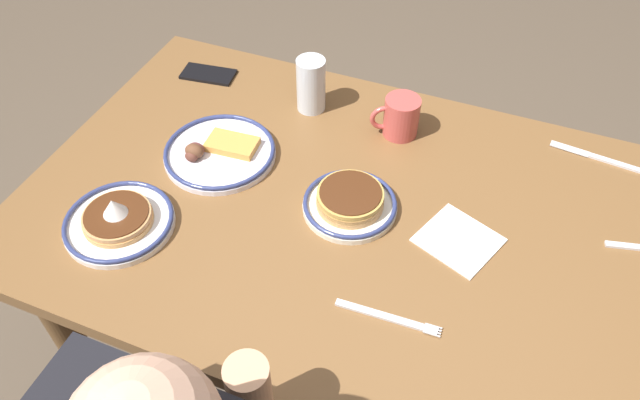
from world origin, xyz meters
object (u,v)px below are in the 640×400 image
fork_near (388,317)px  plate_center_pancakes (118,220)px  plate_near_main (348,202)px  drinking_glass (311,87)px  coffee_mug (400,116)px  cell_phone (208,74)px  paper_napkin (458,241)px  butter_knife (595,157)px  plate_far_companion (219,152)px

fork_near → plate_center_pancakes: bearing=-0.5°
plate_near_main → drinking_glass: drinking_glass is taller
coffee_mug → cell_phone: size_ratio=0.79×
cell_phone → paper_napkin: (-0.77, 0.32, -0.00)m
drinking_glass → plate_near_main: bearing=125.0°
coffee_mug → fork_near: (-0.14, 0.52, -0.05)m
fork_near → cell_phone: bearing=-38.8°
plate_near_main → drinking_glass: 0.37m
cell_phone → butter_knife: 1.01m
plate_center_pancakes → paper_napkin: bearing=-161.6°
plate_far_companion → cell_phone: plate_far_companion is taller
cell_phone → paper_napkin: bearing=149.7°
plate_far_companion → paper_napkin: size_ratio=1.76×
drinking_glass → butter_knife: drinking_glass is taller
plate_near_main → plate_center_pancakes: plate_center_pancakes is taller
plate_center_pancakes → fork_near: plate_center_pancakes is taller
butter_knife → drinking_glass: bearing=6.1°
plate_center_pancakes → plate_far_companion: bearing=-108.7°
plate_center_pancakes → plate_far_companion: 0.29m
cell_phone → butter_knife: (-1.01, -0.05, -0.00)m
paper_napkin → drinking_glass: bearing=-33.4°
plate_near_main → cell_phone: (0.52, -0.32, -0.02)m
cell_phone → fork_near: (-0.69, 0.55, -0.00)m
plate_near_main → plate_far_companion: bearing=-7.7°
plate_center_pancakes → cell_phone: (0.09, -0.55, -0.01)m
plate_near_main → coffee_mug: coffee_mug is taller
paper_napkin → fork_near: 0.24m
fork_near → butter_knife: (-0.32, -0.60, -0.00)m
paper_napkin → fork_near: bearing=71.0°
plate_near_main → drinking_glass: size_ratio=1.45×
plate_near_main → paper_napkin: bearing=179.7°
plate_center_pancakes → coffee_mug: size_ratio=2.04×
plate_far_companion → drinking_glass: size_ratio=1.85×
plate_near_main → butter_knife: 0.61m
plate_near_main → coffee_mug: bearing=-95.9°
plate_near_main → coffee_mug: size_ratio=1.80×
plate_near_main → butter_knife: plate_near_main is taller
coffee_mug → butter_knife: coffee_mug is taller
drinking_glass → butter_knife: size_ratio=0.68×
cell_phone → coffee_mug: bearing=168.7°
fork_near → plate_near_main: bearing=-54.4°
plate_center_pancakes → fork_near: (-0.60, 0.01, -0.02)m
plate_far_companion → butter_knife: bearing=-158.5°
plate_center_pancakes → paper_napkin: size_ratio=1.55×
plate_far_companion → drinking_glass: (-0.13, -0.25, 0.05)m
plate_center_pancakes → plate_far_companion: plate_center_pancakes is taller
drinking_glass → plate_center_pancakes: bearing=67.0°
coffee_mug → paper_napkin: bearing=127.0°
coffee_mug → plate_near_main: bearing=84.1°
plate_near_main → plate_center_pancakes: bearing=27.8°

